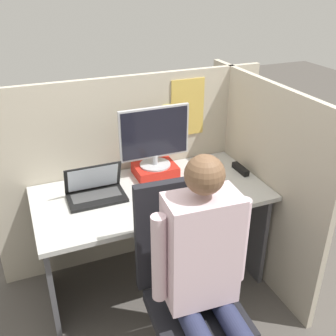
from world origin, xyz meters
TOP-DOWN VIEW (x-y plane):
  - ground_plane at (0.00, 0.00)m, footprint 12.00×12.00m
  - cubicle_panel_back at (0.00, 0.76)m, footprint 1.97×0.05m
  - cubicle_panel_right at (0.76, 0.29)m, footprint 0.04×1.38m
  - desk at (0.00, 0.37)m, footprint 1.47×0.73m
  - paper_box at (0.11, 0.58)m, footprint 0.28×0.22m
  - monitor at (0.11, 0.58)m, footprint 0.48×0.21m
  - laptop at (-0.34, 0.43)m, footprint 0.35×0.22m
  - mouse at (-0.12, 0.20)m, footprint 0.07×0.05m
  - stapler at (0.67, 0.39)m, footprint 0.04×0.17m
  - carrot_toy at (0.13, 0.19)m, footprint 0.04×0.16m
  - office_chair at (-0.03, -0.27)m, footprint 0.53×0.57m
  - person at (-0.02, -0.44)m, footprint 0.48×0.46m

SIDE VIEW (x-z plane):
  - ground_plane at x=0.00m, z-range 0.00..0.00m
  - office_chair at x=-0.03m, z-range 0.00..1.08m
  - desk at x=0.00m, z-range 0.19..0.93m
  - cubicle_panel_right at x=0.76m, z-range 0.00..1.40m
  - cubicle_panel_back at x=0.00m, z-range 0.00..1.40m
  - person at x=-0.02m, z-range 0.09..1.42m
  - mouse at x=-0.12m, z-range 0.74..0.78m
  - carrot_toy at x=0.13m, z-range 0.74..0.78m
  - stapler at x=0.67m, z-range 0.74..0.78m
  - paper_box at x=0.11m, z-range 0.74..0.81m
  - laptop at x=-0.34m, z-range 0.68..0.90m
  - monitor at x=0.11m, z-range 0.82..1.23m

